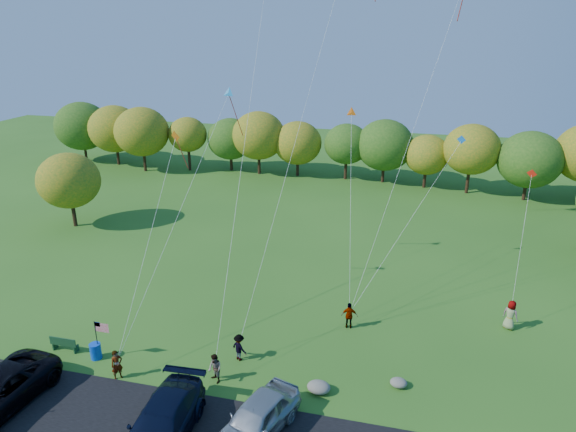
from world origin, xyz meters
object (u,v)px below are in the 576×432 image
flyer_b (215,369)px  minivan_navy (161,426)px  flyer_e (510,315)px  flyer_d (349,316)px  trash_barrel (96,351)px  flyer_c (239,347)px  park_bench (64,344)px  flyer_a (117,365)px  minivan_silver (257,419)px

flyer_b → minivan_navy: bearing=-60.3°
flyer_e → flyer_d: bearing=47.7°
minivan_navy → trash_barrel: size_ratio=6.70×
flyer_c → minivan_navy: bearing=105.4°
flyer_b → park_bench: bearing=-143.2°
flyer_a → flyer_d: size_ratio=0.99×
minivan_silver → flyer_d: size_ratio=3.02×
minivan_silver → park_bench: bearing=-177.3°
flyer_e → minivan_navy: bearing=73.7°
minivan_silver → flyer_e: 17.55m
flyer_a → minivan_silver: bearing=-66.4°
minivan_navy → flyer_d: (6.95, 11.38, -0.11)m
flyer_c → trash_barrel: (-7.93, -1.84, -0.33)m
flyer_c → flyer_d: size_ratio=0.93×
flyer_a → flyer_c: (5.76, 3.11, -0.05)m
minivan_navy → minivan_silver: minivan_navy is taller
flyer_e → trash_barrel: (-23.15, -8.86, -0.49)m
flyer_e → park_bench: size_ratio=1.14×
flyer_a → flyer_b: 5.25m
flyer_d → minivan_navy: bearing=51.8°
minivan_silver → flyer_b: bearing=154.6°
flyer_b → minivan_silver: bearing=-4.2°
flyer_b → trash_barrel: (-7.32, 0.29, -0.36)m
flyer_a → flyer_c: flyer_a is taller
flyer_a → park_bench: 4.55m
flyer_a → flyer_c: size_ratio=1.06×
minivan_silver → flyer_a: 8.67m
park_bench → flyer_d: bearing=22.0°
flyer_c → park_bench: (-10.08, -1.70, -0.30)m
flyer_e → park_bench: flyer_e is taller
minivan_silver → park_bench: minivan_silver is taller
minivan_silver → flyer_b: minivan_silver is taller
flyer_b → flyer_d: bearing=87.2°
flyer_a → flyer_c: bearing=-24.0°
flyer_d → flyer_e: 9.93m
flyer_b → flyer_c: size_ratio=1.03×
minivan_silver → trash_barrel: bearing=-179.6°
minivan_navy → flyer_d: size_ratio=3.64×
flyer_b → flyer_a: bearing=-129.9°
trash_barrel → park_bench: bearing=176.4°
minivan_silver → flyer_a: (-8.41, 2.11, -0.10)m
flyer_a → flyer_e: (20.99, 10.13, 0.11)m
flyer_a → park_bench: bearing=109.6°
flyer_b → trash_barrel: flyer_b is taller
minivan_navy → flyer_e: bearing=36.8°
flyer_a → trash_barrel: size_ratio=1.81×
flyer_a → trash_barrel: 2.54m
minivan_navy → flyer_d: minivan_navy is taller
flyer_e → trash_barrel: flyer_e is taller
flyer_a → trash_barrel: bearing=97.3°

